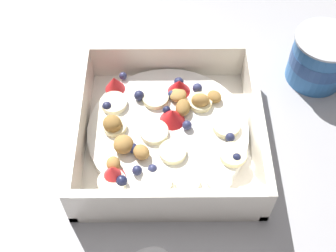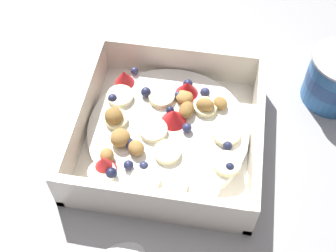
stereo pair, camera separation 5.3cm
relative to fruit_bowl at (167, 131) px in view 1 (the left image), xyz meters
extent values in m
plane|color=#9E9EA3|center=(0.00, 0.01, -0.02)|extent=(2.40, 2.40, 0.00)
cube|color=white|center=(0.00, 0.00, -0.01)|extent=(0.22, 0.22, 0.01)
cube|color=white|center=(0.00, -0.10, 0.01)|extent=(0.22, 0.01, 0.06)
cube|color=white|center=(0.00, 0.11, 0.01)|extent=(0.22, 0.01, 0.06)
cube|color=white|center=(-0.11, 0.00, 0.01)|extent=(0.01, 0.20, 0.06)
cube|color=white|center=(0.10, 0.00, 0.01)|extent=(0.01, 0.20, 0.06)
cylinder|color=white|center=(0.00, 0.00, 0.00)|extent=(0.20, 0.20, 0.02)
cylinder|color=beige|center=(0.00, -0.06, 0.01)|extent=(0.04, 0.04, 0.01)
cylinder|color=#F7EFC6|center=(0.07, -0.06, 0.01)|extent=(0.04, 0.04, 0.01)
cylinder|color=beige|center=(-0.04, 0.04, 0.01)|extent=(0.03, 0.03, 0.01)
cylinder|color=#F7EFC6|center=(0.01, -0.02, 0.01)|extent=(0.05, 0.05, 0.01)
cylinder|color=#F4EAB7|center=(0.04, 0.00, 0.01)|extent=(0.03, 0.03, 0.01)
cylinder|color=beige|center=(-0.04, -0.01, 0.01)|extent=(0.04, 0.04, 0.01)
cylinder|color=#F7EFC6|center=(0.07, 0.06, 0.01)|extent=(0.04, 0.04, 0.01)
cylinder|color=#F4EAB7|center=(0.08, 0.02, 0.01)|extent=(0.03, 0.03, 0.01)
cylinder|color=beige|center=(0.04, 0.08, 0.01)|extent=(0.04, 0.04, 0.01)
cylinder|color=#F7EFC6|center=(-0.04, -0.07, 0.01)|extent=(0.04, 0.04, 0.01)
cylinder|color=beige|center=(0.00, 0.07, 0.01)|extent=(0.05, 0.05, 0.01)
cylinder|color=#F7EFC6|center=(0.08, -0.01, 0.01)|extent=(0.04, 0.04, 0.01)
cone|color=red|center=(-0.06, -0.07, 0.02)|extent=(0.03, 0.03, 0.02)
cone|color=red|center=(0.07, -0.06, 0.02)|extent=(0.04, 0.04, 0.02)
cone|color=red|center=(-0.06, 0.02, 0.02)|extent=(0.04, 0.04, 0.02)
cone|color=red|center=(-0.01, 0.01, 0.02)|extent=(0.04, 0.04, 0.02)
sphere|color=#23284C|center=(-0.07, 0.02, 0.01)|extent=(0.01, 0.01, 0.01)
sphere|color=navy|center=(-0.08, -0.06, 0.01)|extent=(0.01, 0.01, 0.01)
sphere|color=#23284C|center=(-0.03, -0.07, 0.01)|extent=(0.01, 0.01, 0.01)
sphere|color=navy|center=(-0.05, 0.00, 0.01)|extent=(0.01, 0.01, 0.01)
sphere|color=navy|center=(0.00, 0.02, 0.01)|extent=(0.01, 0.01, 0.01)
sphere|color=#191E3D|center=(0.08, -0.05, 0.01)|extent=(0.01, 0.01, 0.01)
sphere|color=#23284C|center=(-0.05, -0.03, 0.01)|extent=(0.01, 0.01, 0.01)
sphere|color=#23284C|center=(0.06, -0.03, 0.01)|extent=(0.01, 0.01, 0.01)
sphere|color=navy|center=(0.06, -0.02, 0.01)|extent=(0.01, 0.01, 0.01)
sphere|color=#23284C|center=(0.03, -0.04, 0.01)|extent=(0.01, 0.01, 0.01)
sphere|color=#23284C|center=(0.02, 0.07, 0.01)|extent=(0.01, 0.01, 0.01)
sphere|color=navy|center=(-0.06, 0.04, 0.01)|extent=(0.01, 0.01, 0.01)
sphere|color=#191E3D|center=(0.05, 0.08, 0.01)|extent=(0.01, 0.01, 0.01)
sphere|color=#191E3D|center=(-0.02, 0.00, 0.01)|extent=(0.01, 0.01, 0.01)
ellipsoid|color=#AD7F42|center=(-0.04, 0.04, 0.02)|extent=(0.02, 0.02, 0.02)
ellipsoid|color=#AD7F42|center=(0.04, -0.03, 0.01)|extent=(0.03, 0.03, 0.02)
ellipsoid|color=#AD7F42|center=(0.03, -0.05, 0.02)|extent=(0.03, 0.03, 0.02)
ellipsoid|color=olive|center=(0.00, -0.06, 0.02)|extent=(0.03, 0.03, 0.02)
ellipsoid|color=#AD7F42|center=(0.05, -0.06, 0.01)|extent=(0.02, 0.02, 0.01)
ellipsoid|color=olive|center=(-0.03, 0.02, 0.01)|extent=(0.03, 0.02, 0.01)
ellipsoid|color=olive|center=(-0.04, 0.06, 0.01)|extent=(0.03, 0.02, 0.01)
ellipsoid|color=tan|center=(-0.05, 0.01, 0.01)|extent=(0.03, 0.03, 0.01)
cylinder|color=#3370B7|center=(-0.11, 0.20, 0.01)|extent=(0.08, 0.08, 0.07)
cylinder|color=#2D5193|center=(-0.11, 0.20, 0.02)|extent=(0.08, 0.08, 0.02)
cylinder|color=#B7BCC6|center=(-0.11, 0.20, 0.05)|extent=(0.08, 0.08, 0.00)
camera|label=1|loc=(0.31, 0.00, 0.44)|focal=47.53mm
camera|label=2|loc=(0.31, 0.05, 0.44)|focal=47.53mm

